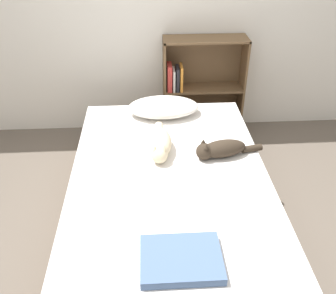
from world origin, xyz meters
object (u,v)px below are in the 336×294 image
(pillow, at_px, (164,107))
(bed, at_px, (169,198))
(bookshelf, at_px, (200,85))
(cat_dark, at_px, (220,149))
(cat_light, at_px, (159,143))

(pillow, bearing_deg, bed, -90.19)
(bed, xyz_separation_m, bookshelf, (0.38, 1.33, 0.27))
(pillow, bearing_deg, cat_dark, -60.34)
(bookshelf, bearing_deg, bed, -106.05)
(cat_light, relative_size, cat_dark, 1.06)
(cat_light, distance_m, bookshelf, 1.17)
(pillow, height_order, cat_dark, cat_dark)
(pillow, bearing_deg, cat_light, -96.07)
(cat_dark, bearing_deg, bookshelf, -101.06)
(pillow, height_order, bookshelf, bookshelf)
(bed, bearing_deg, pillow, 89.81)
(cat_light, height_order, bookshelf, bookshelf)
(pillow, xyz_separation_m, cat_dark, (0.38, -0.66, -0.01))
(bed, relative_size, bookshelf, 2.11)
(bookshelf, bearing_deg, cat_dark, -90.21)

